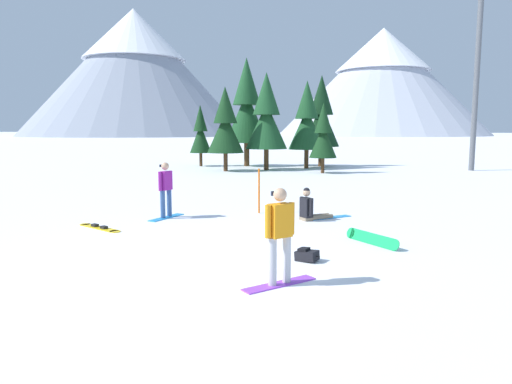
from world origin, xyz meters
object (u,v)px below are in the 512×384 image
Objects in this scene: snowboarder_midground at (166,189)px; loose_snowboard_near_right at (99,228)px; pine_tree_broad at (247,108)px; ski_lift_tower at (477,71)px; snowboarder_background at (311,208)px; pine_tree_leaning at (307,121)px; backpack_black at (307,255)px; pine_tree_twin at (323,135)px; pine_tree_tall at (321,117)px; loose_snowboard_far_spare at (372,238)px; snowboarder_foreground at (280,234)px; trail_marker_pole at (259,191)px; pine_tree_young at (266,117)px; pine_tree_short at (200,133)px; pine_tree_slender at (225,125)px.

snowboarder_midground reaches higher than loose_snowboard_near_right.
pine_tree_broad is 0.69× the size of ski_lift_tower.
pine_tree_leaning is (-3.84, 19.34, 3.00)m from snowboarder_background.
snowboarder_midground is 6.37m from backpack_black.
pine_tree_tall is at bearing 100.53° from pine_tree_twin.
pine_tree_broad is at bearing 146.71° from pine_tree_twin.
pine_tree_leaning is (1.63, 22.31, 3.33)m from loose_snowboard_near_right.
snowboarder_midground reaches higher than loose_snowboard_far_spare.
trail_marker_pole is (-2.44, 6.99, -0.19)m from snowboarder_foreground.
pine_tree_young is (-8.19, 19.85, 3.45)m from loose_snowboard_far_spare.
loose_snowboard_near_right is 0.27× the size of pine_tree_young.
pine_tree_twin is at bearing 82.30° from snowboarder_midground.
pine_tree_young reaches higher than trail_marker_pole.
pine_tree_short is (-12.60, 23.65, 2.37)m from backpack_black.
pine_tree_leaning is at bearing 99.78° from snowboarder_foreground.
pine_tree_short is (-3.29, -1.09, -1.88)m from pine_tree_broad.
pine_tree_tall reaches higher than pine_tree_leaning.
pine_tree_slender is (3.30, -3.54, 0.53)m from pine_tree_short.
snowboarder_background is 0.33× the size of pine_tree_short.
loose_snowboard_far_spare is at bearing -102.55° from ski_lift_tower.
snowboarder_background is 0.13× the size of ski_lift_tower.
pine_tree_slender is at bearing 112.71° from snowboarder_foreground.
snowboarder_background is 2.03m from trail_marker_pole.
pine_tree_leaning is 0.53× the size of ski_lift_tower.
loose_snowboard_near_right is (-6.05, 3.33, -0.91)m from snowboarder_foreground.
ski_lift_tower is (10.37, -0.75, 2.87)m from pine_tree_tall.
pine_tree_slender is 0.90× the size of pine_tree_leaning.
snowboarder_background is 22.00m from pine_tree_tall.
pine_tree_slender is (-4.13, 16.48, 2.10)m from snowboarder_midground.
ski_lift_tower is (6.44, 25.38, 6.42)m from backpack_black.
ski_lift_tower is (6.62, 27.07, 5.62)m from snowboarder_foreground.
pine_tree_young is 5.28m from pine_tree_tall.
backpack_black is 0.09× the size of pine_tree_leaning.
pine_tree_tall is (8.67, 2.47, 1.17)m from pine_tree_short.
trail_marker_pole is at bearing 33.04° from snowboarder_midground.
pine_tree_short is 4.87m from pine_tree_slender.
snowboarder_foreground is 28.20m from pine_tree_tall.
ski_lift_tower reaches higher than pine_tree_broad.
ski_lift_tower is at bearing 61.89° from snowboarder_midground.
snowboarder_foreground is 0.39× the size of pine_tree_twin.
pine_tree_tall is at bearing 15.89° from pine_tree_short.
snowboarder_foreground is 3.98m from loose_snowboard_far_spare.
backpack_black is 26.96m from ski_lift_tower.
pine_tree_short is at bearing 121.90° from snowboarder_background.
loose_snowboard_far_spare is 0.17× the size of pine_tree_broad.
pine_tree_young is (-1.79, 18.17, 2.65)m from snowboarder_midground.
loose_snowboard_near_right is 1.20× the size of trail_marker_pole.
trail_marker_pole is at bearing -61.45° from pine_tree_short.
pine_tree_young reaches higher than pine_tree_twin.
loose_snowboard_far_spare is 21.20m from pine_tree_slender.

